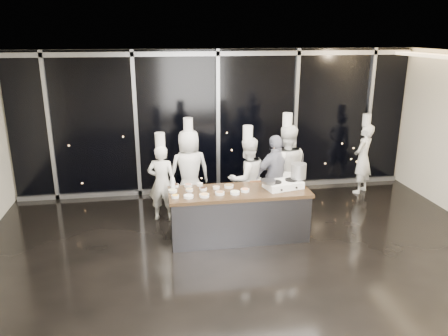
% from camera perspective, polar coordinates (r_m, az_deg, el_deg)
% --- Properties ---
extents(ground, '(9.00, 9.00, 0.00)m').
position_cam_1_polar(ground, '(7.21, 3.31, -12.14)').
color(ground, black).
rests_on(ground, ground).
extents(room_shell, '(9.02, 7.02, 3.21)m').
position_cam_1_polar(room_shell, '(6.45, 5.19, 5.64)').
color(room_shell, beige).
rests_on(room_shell, ground).
extents(window_wall, '(8.90, 0.11, 3.20)m').
position_cam_1_polar(window_wall, '(9.85, -0.82, 5.97)').
color(window_wall, black).
rests_on(window_wall, ground).
extents(demo_counter, '(2.46, 0.86, 0.90)m').
position_cam_1_polar(demo_counter, '(7.80, 1.95, -6.02)').
color(demo_counter, '#38383D').
rests_on(demo_counter, ground).
extents(stove, '(0.72, 0.53, 0.14)m').
position_cam_1_polar(stove, '(7.80, 7.74, -2.13)').
color(stove, white).
rests_on(stove, demo_counter).
extents(frying_pan, '(0.48, 0.32, 0.04)m').
position_cam_1_polar(frying_pan, '(7.62, 5.72, -1.74)').
color(frying_pan, slate).
rests_on(frying_pan, stove).
extents(stock_pot, '(0.33, 0.33, 0.27)m').
position_cam_1_polar(stock_pot, '(7.89, 9.72, -0.38)').
color(stock_pot, '#A6A7A9').
rests_on(stock_pot, stove).
extents(prep_bowls, '(1.39, 0.73, 0.05)m').
position_cam_1_polar(prep_bowls, '(7.56, -2.58, -2.94)').
color(prep_bowls, white).
rests_on(prep_bowls, demo_counter).
extents(squeeze_bottle, '(0.07, 0.07, 0.27)m').
position_cam_1_polar(squeeze_bottle, '(7.67, -6.72, -1.93)').
color(squeeze_bottle, white).
rests_on(squeeze_bottle, demo_counter).
extents(chef_far_left, '(0.63, 0.49, 1.75)m').
position_cam_1_polar(chef_far_left, '(8.51, -8.12, -1.76)').
color(chef_far_left, silver).
rests_on(chef_far_left, ground).
extents(chef_left, '(0.93, 0.70, 1.95)m').
position_cam_1_polar(chef_left, '(8.83, -4.56, -0.34)').
color(chef_left, silver).
rests_on(chef_left, ground).
extents(chef_center, '(0.95, 0.84, 1.87)m').
position_cam_1_polar(chef_center, '(8.48, 3.03, -1.34)').
color(chef_center, silver).
rests_on(chef_center, ground).
extents(guest, '(1.05, 0.68, 1.67)m').
position_cam_1_polar(guest, '(8.60, 6.77, -1.14)').
color(guest, '#141A37').
rests_on(guest, ground).
extents(chef_right, '(0.96, 0.78, 2.06)m').
position_cam_1_polar(chef_right, '(8.79, 8.01, -0.18)').
color(chef_right, silver).
rests_on(chef_right, ground).
extents(chef_side, '(0.69, 0.67, 1.82)m').
position_cam_1_polar(chef_side, '(10.36, 17.69, 1.28)').
color(chef_side, silver).
rests_on(chef_side, ground).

